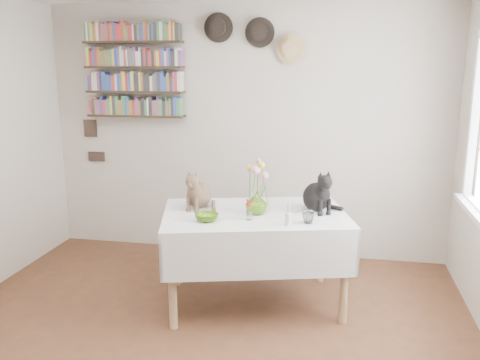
% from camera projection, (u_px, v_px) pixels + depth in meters
% --- Properties ---
extents(room, '(4.08, 4.58, 2.58)m').
position_uv_depth(room, '(174.00, 183.00, 2.90)').
color(room, brown).
rests_on(room, ground).
extents(dining_table, '(1.62, 1.25, 0.77)m').
position_uv_depth(dining_table, '(255.00, 235.00, 4.05)').
color(dining_table, white).
rests_on(dining_table, room).
extents(tabby_cat, '(0.26, 0.31, 0.33)m').
position_uv_depth(tabby_cat, '(199.00, 188.00, 4.12)').
color(tabby_cat, brown).
rests_on(tabby_cat, dining_table).
extents(black_cat, '(0.35, 0.37, 0.35)m').
position_uv_depth(black_cat, '(316.00, 189.00, 4.03)').
color(black_cat, black).
rests_on(black_cat, dining_table).
extents(flower_vase, '(0.19, 0.19, 0.18)m').
position_uv_depth(flower_vase, '(257.00, 203.00, 3.95)').
color(flower_vase, '#A0D33A').
rests_on(flower_vase, dining_table).
extents(green_bowl, '(0.25, 0.25, 0.06)m').
position_uv_depth(green_bowl, '(207.00, 217.00, 3.79)').
color(green_bowl, '#A0D33A').
rests_on(green_bowl, dining_table).
extents(drinking_glass, '(0.12, 0.12, 0.09)m').
position_uv_depth(drinking_glass, '(308.00, 217.00, 3.73)').
color(drinking_glass, white).
rests_on(drinking_glass, dining_table).
extents(candlestick, '(0.05, 0.05, 0.17)m').
position_uv_depth(candlestick, '(288.00, 218.00, 3.68)').
color(candlestick, white).
rests_on(candlestick, dining_table).
extents(berry_jar, '(0.05, 0.05, 0.18)m').
position_uv_depth(berry_jar, '(249.00, 209.00, 3.81)').
color(berry_jar, white).
rests_on(berry_jar, dining_table).
extents(porcelain_figurine, '(0.04, 0.04, 0.08)m').
position_uv_depth(porcelain_figurine, '(314.00, 208.00, 4.01)').
color(porcelain_figurine, white).
rests_on(porcelain_figurine, dining_table).
extents(flower_bouquet, '(0.17, 0.12, 0.39)m').
position_uv_depth(flower_bouquet, '(257.00, 171.00, 3.91)').
color(flower_bouquet, '#4C7233').
rests_on(flower_bouquet, flower_vase).
extents(bookshelf_unit, '(1.00, 0.16, 0.91)m').
position_uv_depth(bookshelf_unit, '(134.00, 71.00, 5.04)').
color(bookshelf_unit, '#302416').
rests_on(bookshelf_unit, room).
extents(wall_hats, '(0.98, 0.09, 0.48)m').
position_uv_depth(wall_hats, '(256.00, 36.00, 4.77)').
color(wall_hats, black).
rests_on(wall_hats, room).
extents(wall_art_plaques, '(0.21, 0.02, 0.44)m').
position_uv_depth(wall_art_plaques, '(93.00, 140.00, 5.36)').
color(wall_art_plaques, '#38281E').
rests_on(wall_art_plaques, room).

